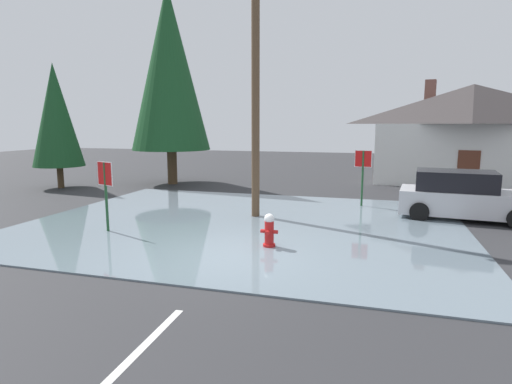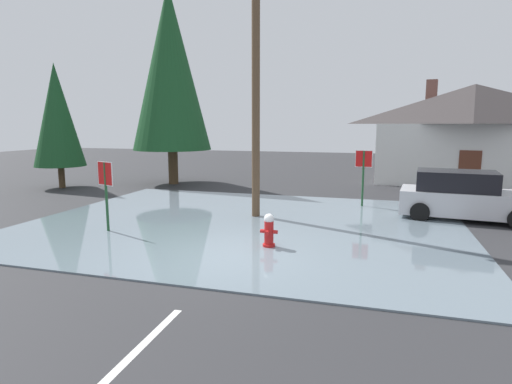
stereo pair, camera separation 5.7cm
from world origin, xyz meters
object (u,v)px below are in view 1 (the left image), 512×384
object	(u,v)px
stop_sign_near	(105,182)
pine_tree_mid_left	(169,69)
house	(470,132)
parked_car	(462,196)
pine_tree_tall_left	(56,115)
fire_hydrant	(269,231)
stop_sign_far	(363,167)
utility_pole	(256,72)

from	to	relation	value
stop_sign_near	pine_tree_mid_left	size ratio (longest dim) A/B	0.21
house	parked_car	size ratio (longest dim) A/B	2.47
pine_tree_tall_left	fire_hydrant	bearing A→B (deg)	-29.51
stop_sign_far	house	distance (m)	10.46
stop_sign_near	house	distance (m)	19.80
stop_sign_near	house	bearing A→B (deg)	49.85
utility_pole	stop_sign_far	distance (m)	5.74
fire_hydrant	pine_tree_tall_left	xyz separation A→B (m)	(-13.04, 7.38, 3.25)
fire_hydrant	stop_sign_far	xyz separation A→B (m)	(2.15, 6.48, 1.14)
utility_pole	stop_sign_far	bearing A→B (deg)	39.89
utility_pole	house	world-z (taller)	utility_pole
fire_hydrant	parked_car	xyz separation A→B (m)	(5.58, 5.28, 0.34)
parked_car	pine_tree_mid_left	xyz separation A→B (m)	(-13.75, 5.09, 5.39)
house	pine_tree_mid_left	bearing A→B (deg)	-162.53
stop_sign_near	pine_tree_tall_left	distance (m)	10.87
utility_pole	pine_tree_tall_left	distance (m)	12.34
stop_sign_far	house	world-z (taller)	house
stop_sign_far	pine_tree_tall_left	world-z (taller)	pine_tree_tall_left
parked_car	pine_tree_tall_left	xyz separation A→B (m)	(-18.62, 2.10, 2.91)
stop_sign_near	parked_car	size ratio (longest dim) A/B	0.49
house	utility_pole	bearing A→B (deg)	-127.25
pine_tree_tall_left	pine_tree_mid_left	size ratio (longest dim) A/B	0.60
fire_hydrant	pine_tree_tall_left	world-z (taller)	pine_tree_tall_left
stop_sign_far	pine_tree_tall_left	distance (m)	15.37
stop_sign_near	fire_hydrant	distance (m)	5.26
utility_pole	pine_tree_mid_left	distance (m)	9.72
fire_hydrant	house	xyz separation A→B (m)	(7.59, 15.33, 2.36)
utility_pole	parked_car	size ratio (longest dim) A/B	2.17
fire_hydrant	pine_tree_mid_left	size ratio (longest dim) A/B	0.09
stop_sign_near	stop_sign_far	bearing A→B (deg)	40.56
fire_hydrant	stop_sign_far	bearing A→B (deg)	71.60
stop_sign_near	fire_hydrant	xyz separation A→B (m)	(5.15, -0.23, -1.08)
stop_sign_far	pine_tree_mid_left	distance (m)	11.95
fire_hydrant	pine_tree_tall_left	bearing A→B (deg)	150.49
stop_sign_near	pine_tree_tall_left	xyz separation A→B (m)	(-7.89, 7.15, 2.17)
parked_car	pine_tree_tall_left	bearing A→B (deg)	173.57
stop_sign_far	pine_tree_mid_left	world-z (taller)	pine_tree_mid_left
utility_pole	house	distance (m)	15.01
house	parked_car	world-z (taller)	house
parked_car	house	bearing A→B (deg)	78.66
parked_car	pine_tree_tall_left	world-z (taller)	pine_tree_tall_left
fire_hydrant	parked_car	size ratio (longest dim) A/B	0.21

